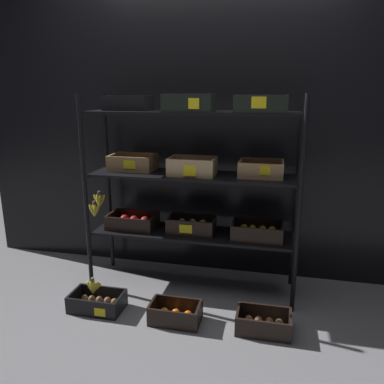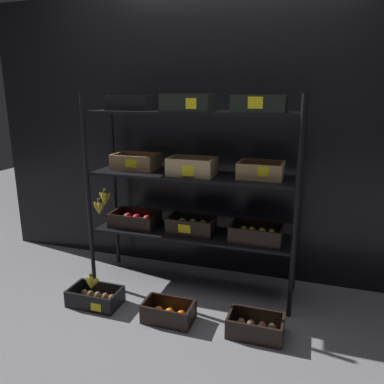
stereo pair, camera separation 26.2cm
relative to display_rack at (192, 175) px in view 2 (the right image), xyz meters
The scene contains 7 objects.
ground_plane 0.91m from the display_rack, 60.32° to the left, with size 10.00×10.00×0.00m, color gray.
storefront_wall 0.47m from the display_rack, 89.68° to the left, with size 3.94×0.12×2.27m, color black.
display_rack is the anchor object (origin of this frame).
crate_ground_kiwi 1.14m from the display_rack, 140.41° to the right, with size 0.37×0.23×0.12m.
crate_ground_tangerine 0.99m from the display_rack, 90.16° to the right, with size 0.34×0.20×0.13m.
crate_ground_center_kiwi 1.14m from the display_rack, 39.32° to the right, with size 0.35×0.21×0.13m.
banana_bunch_loose 1.06m from the display_rack, 141.32° to the right, with size 0.14×0.05×0.12m.
Camera 2 is at (0.86, -2.62, 1.51)m, focal length 35.51 mm.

